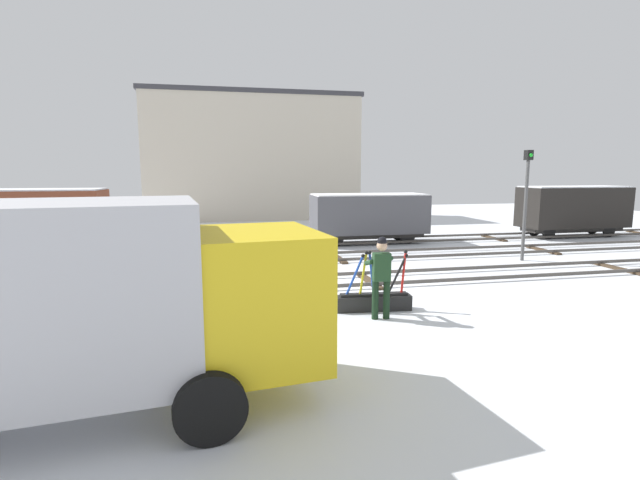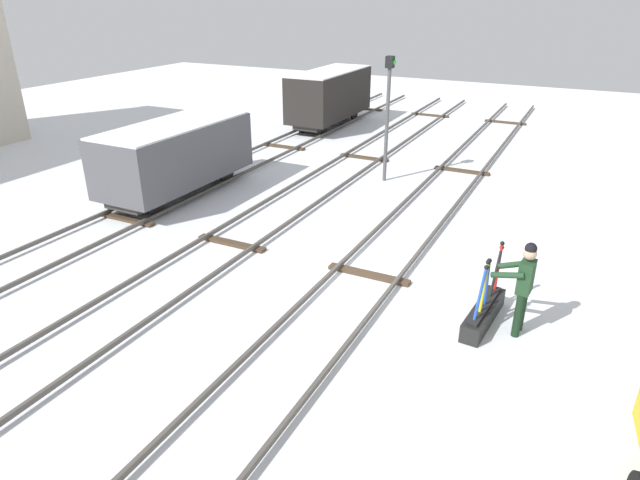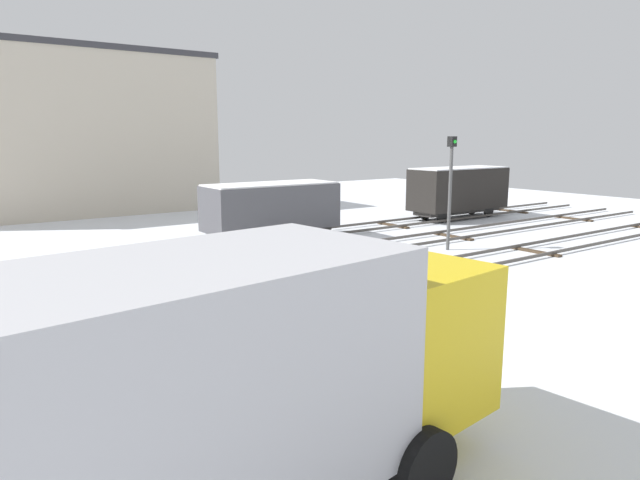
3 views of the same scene
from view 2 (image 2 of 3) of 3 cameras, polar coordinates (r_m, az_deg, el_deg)
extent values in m
plane|color=silver|center=(12.64, 5.03, -3.72)|extent=(60.00, 60.00, 0.00)
cube|color=#4C4742|center=(12.37, 8.15, -3.88)|extent=(44.00, 0.07, 0.10)
cube|color=#4C4742|center=(12.83, 2.07, -2.54)|extent=(44.00, 0.07, 0.10)
cube|color=#423323|center=(12.62, 5.04, -3.56)|extent=(0.24, 1.94, 0.08)
cube|color=#423323|center=(20.50, 14.41, 6.93)|extent=(0.24, 1.94, 0.08)
cube|color=#423323|center=(28.91, 18.56, 11.43)|extent=(0.24, 1.94, 0.08)
cube|color=#4C4742|center=(13.85, -6.69, -0.56)|extent=(44.00, 0.07, 0.10)
cube|color=#4C4742|center=(14.64, -11.43, 0.52)|extent=(44.00, 0.07, 0.10)
cube|color=#423323|center=(14.27, -9.10, -0.33)|extent=(0.24, 1.94, 0.08)
cube|color=#423323|center=(21.55, 4.57, 8.47)|extent=(0.24, 1.94, 0.08)
cube|color=#423323|center=(29.66, 11.26, 12.52)|extent=(0.24, 1.94, 0.08)
cube|color=#4C4742|center=(15.99, -17.61, 1.92)|extent=(44.00, 0.07, 0.10)
cube|color=#4C4742|center=(16.99, -21.15, 2.72)|extent=(44.00, 0.07, 0.10)
cube|color=#423323|center=(16.51, -19.39, 2.04)|extent=(0.24, 1.94, 0.08)
cube|color=#423323|center=(23.09, -3.83, 9.58)|extent=(0.24, 1.94, 0.08)
cube|color=#423323|center=(30.80, 4.66, 13.33)|extent=(0.24, 1.94, 0.08)
cube|color=black|center=(11.30, 16.48, -7.37)|extent=(1.82, 0.52, 0.36)
cube|color=black|center=(11.20, 16.61, -6.46)|extent=(1.63, 0.34, 0.06)
cylinder|color=#1E47B7|center=(10.57, 16.18, -5.50)|extent=(0.46, 0.10, 0.99)
sphere|color=black|center=(10.52, 16.80, -2.73)|extent=(0.09, 0.09, 0.09)
cylinder|color=yellow|center=(10.73, 16.52, -4.85)|extent=(0.21, 0.07, 1.05)
sphere|color=black|center=(10.56, 16.97, -2.21)|extent=(0.09, 0.09, 0.09)
cylinder|color=#1E47B7|center=(10.91, 16.83, -4.38)|extent=(0.18, 0.07, 1.05)
sphere|color=black|center=(10.63, 17.08, -2.04)|extent=(0.09, 0.09, 0.09)
cylinder|color=black|center=(11.47, 17.66, -3.28)|extent=(0.49, 0.10, 0.98)
sphere|color=black|center=(11.46, 18.26, -0.73)|extent=(0.09, 0.09, 0.09)
cylinder|color=red|center=(11.59, 17.90, -2.76)|extent=(0.14, 0.07, 1.05)
sphere|color=black|center=(11.40, 18.29, -0.34)|extent=(0.09, 0.09, 0.09)
cylinder|color=black|center=(10.96, 19.76, -7.34)|extent=(0.15, 0.15, 0.88)
cylinder|color=black|center=(11.18, 20.07, -6.72)|extent=(0.15, 0.15, 0.88)
cube|color=#1E3D23|center=(10.72, 20.48, -3.58)|extent=(0.40, 0.27, 0.62)
sphere|color=tan|center=(10.51, 20.86, -1.31)|extent=(0.24, 0.24, 0.24)
sphere|color=black|center=(10.47, 20.94, -0.82)|extent=(0.21, 0.21, 0.21)
cylinder|color=#1E3D23|center=(10.55, 18.77, -3.46)|extent=(0.16, 0.60, 0.25)
cylinder|color=#1E3D23|center=(10.90, 19.41, -2.41)|extent=(0.16, 0.59, 0.32)
cylinder|color=#4C4C4C|center=(18.60, 6.90, 11.55)|extent=(0.12, 0.12, 3.70)
cube|color=black|center=(18.26, 7.24, 17.76)|extent=(0.24, 0.24, 0.36)
sphere|color=green|center=(18.21, 7.64, 17.72)|extent=(0.14, 0.14, 0.14)
cube|color=#2D2B28|center=(17.97, -14.33, 5.70)|extent=(4.95, 1.29, 0.20)
cube|color=#4C4C51|center=(17.70, -14.65, 8.63)|extent=(5.21, 2.12, 1.72)
cube|color=white|center=(17.49, -14.96, 11.43)|extent=(5.11, 2.04, 0.06)
cylinder|color=black|center=(16.45, -16.58, 3.51)|extent=(0.70, 0.11, 0.70)
cylinder|color=black|center=(17.23, -19.38, 4.07)|extent=(0.70, 0.11, 0.70)
cylinder|color=black|center=(18.87, -9.66, 6.85)|extent=(0.70, 0.11, 0.70)
cylinder|color=black|center=(19.56, -12.39, 7.25)|extent=(0.70, 0.11, 0.70)
cube|color=#2D2B28|center=(26.77, 0.98, 12.50)|extent=(5.12, 1.21, 0.20)
cube|color=black|center=(26.57, 1.00, 14.82)|extent=(5.39, 1.99, 2.00)
cube|color=white|center=(26.41, 1.02, 17.02)|extent=(5.28, 1.91, 0.06)
cylinder|color=black|center=(25.02, 0.36, 11.53)|extent=(0.70, 0.10, 0.70)
cylinder|color=black|center=(25.50, -1.86, 11.77)|extent=(0.70, 0.10, 0.70)
cylinder|color=black|center=(28.13, 3.57, 12.94)|extent=(0.70, 0.10, 0.70)
cylinder|color=black|center=(28.56, 1.53, 13.15)|extent=(0.70, 0.10, 0.70)
camera|label=1|loc=(11.20, 77.36, -9.36)|focal=26.11mm
camera|label=3|loc=(7.89, 96.23, -18.42)|focal=31.46mm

